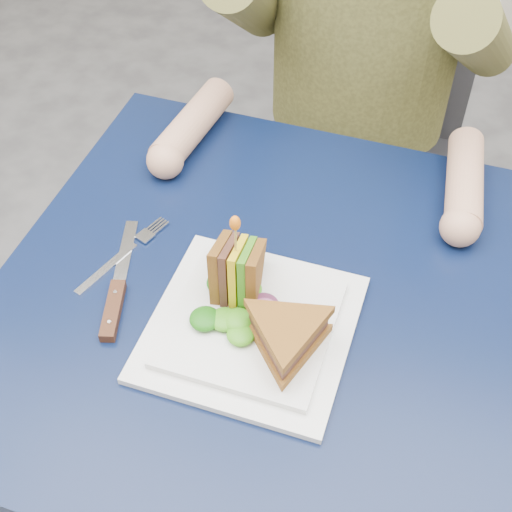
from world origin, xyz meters
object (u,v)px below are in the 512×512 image
(plate, at_px, (251,326))
(fork, at_px, (121,256))
(chair, at_px, (362,121))
(sandwich_flat, at_px, (287,336))
(knife, at_px, (115,299))
(table, at_px, (267,330))
(sandwich_upright, at_px, (237,273))

(plate, distance_m, fork, 0.23)
(chair, height_order, fork, chair)
(chair, height_order, sandwich_flat, chair)
(plate, xyz_separation_m, knife, (-0.19, -0.01, -0.00))
(sandwich_flat, height_order, knife, sandwich_flat)
(chair, xyz_separation_m, fork, (-0.22, -0.68, 0.19))
(knife, bearing_deg, chair, 75.68)
(table, bearing_deg, chair, 90.00)
(chair, distance_m, fork, 0.74)
(fork, xyz_separation_m, knife, (0.03, -0.08, 0.00))
(table, height_order, knife, knife)
(sandwich_flat, distance_m, fork, 0.29)
(sandwich_flat, height_order, fork, sandwich_flat)
(plate, distance_m, sandwich_upright, 0.07)
(sandwich_flat, bearing_deg, plate, 155.56)
(sandwich_upright, xyz_separation_m, fork, (-0.18, 0.02, -0.05))
(chair, bearing_deg, sandwich_upright, -93.07)
(plate, relative_size, fork, 1.49)
(sandwich_flat, height_order, sandwich_upright, sandwich_upright)
(sandwich_flat, xyz_separation_m, sandwich_upright, (-0.09, 0.07, 0.01))
(table, relative_size, sandwich_flat, 4.02)
(sandwich_flat, bearing_deg, knife, 177.25)
(plate, distance_m, sandwich_flat, 0.07)
(chair, xyz_separation_m, knife, (-0.19, -0.75, 0.20))
(table, relative_size, fork, 4.31)
(chair, bearing_deg, fork, -108.10)
(sandwich_upright, bearing_deg, fork, 174.61)
(knife, bearing_deg, table, 21.59)
(chair, xyz_separation_m, sandwich_flat, (0.05, -0.77, 0.23))
(table, relative_size, knife, 3.46)
(plate, bearing_deg, sandwich_flat, -24.44)
(sandwich_flat, bearing_deg, sandwich_upright, 142.18)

